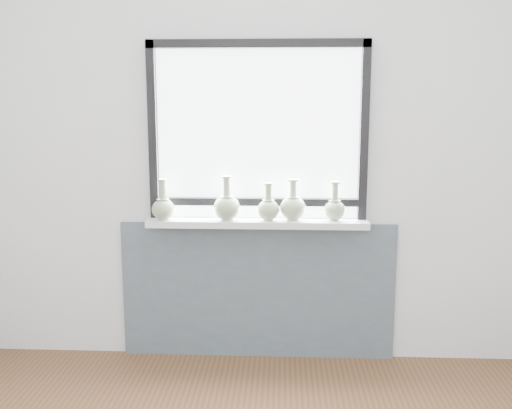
{
  "coord_description": "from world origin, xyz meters",
  "views": [
    {
      "loc": [
        0.15,
        -1.63,
        1.59
      ],
      "look_at": [
        0.0,
        1.55,
        1.02
      ],
      "focal_mm": 40.0,
      "sensor_mm": 36.0,
      "label": 1
    }
  ],
  "objects_px": {
    "vase_c": "(268,208)",
    "vase_d": "(293,206)",
    "vase_e": "(335,208)",
    "vase_b": "(227,206)",
    "windowsill": "(257,223)",
    "vase_a": "(163,207)"
  },
  "relations": [
    {
      "from": "windowsill",
      "to": "vase_b",
      "type": "distance_m",
      "value": 0.21
    },
    {
      "from": "vase_a",
      "to": "vase_e",
      "type": "relative_size",
      "value": 1.06
    },
    {
      "from": "windowsill",
      "to": "vase_b",
      "type": "bearing_deg",
      "value": -173.21
    },
    {
      "from": "vase_e",
      "to": "vase_c",
      "type": "bearing_deg",
      "value": -176.99
    },
    {
      "from": "vase_c",
      "to": "vase_d",
      "type": "height_order",
      "value": "vase_d"
    },
    {
      "from": "vase_a",
      "to": "vase_c",
      "type": "height_order",
      "value": "vase_a"
    },
    {
      "from": "vase_a",
      "to": "vase_e",
      "type": "bearing_deg",
      "value": 1.92
    },
    {
      "from": "vase_a",
      "to": "vase_d",
      "type": "relative_size",
      "value": 1.0
    },
    {
      "from": "vase_e",
      "to": "windowsill",
      "type": "bearing_deg",
      "value": -179.43
    },
    {
      "from": "windowsill",
      "to": "vase_c",
      "type": "relative_size",
      "value": 5.88
    },
    {
      "from": "windowsill",
      "to": "vase_e",
      "type": "height_order",
      "value": "vase_e"
    },
    {
      "from": "vase_a",
      "to": "vase_b",
      "type": "relative_size",
      "value": 0.93
    },
    {
      "from": "vase_b",
      "to": "vase_e",
      "type": "relative_size",
      "value": 1.14
    },
    {
      "from": "vase_b",
      "to": "vase_c",
      "type": "relative_size",
      "value": 1.18
    },
    {
      "from": "vase_a",
      "to": "windowsill",
      "type": "bearing_deg",
      "value": 3.02
    },
    {
      "from": "windowsill",
      "to": "vase_e",
      "type": "bearing_deg",
      "value": 0.57
    },
    {
      "from": "vase_d",
      "to": "vase_e",
      "type": "xyz_separation_m",
      "value": [
        0.25,
        0.0,
        -0.01
      ]
    },
    {
      "from": "vase_b",
      "to": "vase_e",
      "type": "bearing_deg",
      "value": 2.33
    },
    {
      "from": "vase_e",
      "to": "vase_d",
      "type": "bearing_deg",
      "value": -179.58
    },
    {
      "from": "vase_b",
      "to": "vase_e",
      "type": "xyz_separation_m",
      "value": [
        0.64,
        0.03,
        -0.01
      ]
    },
    {
      "from": "vase_b",
      "to": "vase_c",
      "type": "xyz_separation_m",
      "value": [
        0.25,
        0.01,
        -0.01
      ]
    },
    {
      "from": "vase_b",
      "to": "vase_a",
      "type": "bearing_deg",
      "value": -178.78
    }
  ]
}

